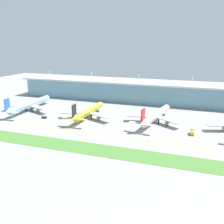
{
  "coord_description": "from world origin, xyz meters",
  "views": [
    {
      "loc": [
        64.16,
        -162.04,
        66.32
      ],
      "look_at": [
        -6.28,
        39.17,
        7.0
      ],
      "focal_mm": 40.81,
      "sensor_mm": 36.0,
      "label": 1
    }
  ],
  "objects_px": {
    "airliner_near_middle": "(89,112)",
    "fuel_truck": "(192,132)",
    "safety_cone_left_wingtip": "(163,134)",
    "safety_cone_right_wingtip": "(136,128)",
    "pushback_tug": "(44,117)",
    "airliner_far_middle": "(156,115)",
    "safety_cone_nose_front": "(130,129)",
    "airliner_nearest": "(30,104)"
  },
  "relations": [
    {
      "from": "fuel_truck",
      "to": "airliner_near_middle",
      "type": "bearing_deg",
      "value": 172.58
    },
    {
      "from": "safety_cone_right_wingtip",
      "to": "airliner_far_middle",
      "type": "bearing_deg",
      "value": 60.45
    },
    {
      "from": "airliner_far_middle",
      "to": "safety_cone_right_wingtip",
      "type": "distance_m",
      "value": 24.44
    },
    {
      "from": "airliner_far_middle",
      "to": "safety_cone_nose_front",
      "type": "bearing_deg",
      "value": -122.97
    },
    {
      "from": "airliner_far_middle",
      "to": "safety_cone_left_wingtip",
      "type": "xyz_separation_m",
      "value": [
        9.79,
        -25.38,
        -6.1
      ]
    },
    {
      "from": "safety_cone_nose_front",
      "to": "airliner_nearest",
      "type": "bearing_deg",
      "value": 168.99
    },
    {
      "from": "fuel_truck",
      "to": "airliner_far_middle",
      "type": "bearing_deg",
      "value": 148.24
    },
    {
      "from": "airliner_nearest",
      "to": "pushback_tug",
      "type": "relative_size",
      "value": 15.58
    },
    {
      "from": "airliner_nearest",
      "to": "pushback_tug",
      "type": "bearing_deg",
      "value": -31.82
    },
    {
      "from": "safety_cone_nose_front",
      "to": "safety_cone_right_wingtip",
      "type": "distance_m",
      "value": 4.9
    },
    {
      "from": "airliner_far_middle",
      "to": "fuel_truck",
      "type": "distance_m",
      "value": 36.1
    },
    {
      "from": "airliner_far_middle",
      "to": "safety_cone_right_wingtip",
      "type": "relative_size",
      "value": 95.36
    },
    {
      "from": "fuel_truck",
      "to": "pushback_tug",
      "type": "relative_size",
      "value": 1.58
    },
    {
      "from": "airliner_far_middle",
      "to": "pushback_tug",
      "type": "xyz_separation_m",
      "value": [
        -95.91,
        -19.99,
        -5.35
      ]
    },
    {
      "from": "airliner_nearest",
      "to": "fuel_truck",
      "type": "distance_m",
      "value": 155.22
    },
    {
      "from": "airliner_near_middle",
      "to": "fuel_truck",
      "type": "relative_size",
      "value": 8.38
    },
    {
      "from": "pushback_tug",
      "to": "safety_cone_left_wingtip",
      "type": "height_order",
      "value": "pushback_tug"
    },
    {
      "from": "airliner_far_middle",
      "to": "safety_cone_nose_front",
      "type": "relative_size",
      "value": 95.36
    },
    {
      "from": "airliner_near_middle",
      "to": "fuel_truck",
      "type": "xyz_separation_m",
      "value": [
        88.84,
        -11.56,
        -4.18
      ]
    },
    {
      "from": "fuel_truck",
      "to": "safety_cone_right_wingtip",
      "type": "bearing_deg",
      "value": -177.67
    },
    {
      "from": "fuel_truck",
      "to": "safety_cone_nose_front",
      "type": "bearing_deg",
      "value": -173.92
    },
    {
      "from": "safety_cone_nose_front",
      "to": "safety_cone_right_wingtip",
      "type": "bearing_deg",
      "value": 40.29
    },
    {
      "from": "safety_cone_right_wingtip",
      "to": "airliner_near_middle",
      "type": "bearing_deg",
      "value": 164.12
    },
    {
      "from": "fuel_truck",
      "to": "pushback_tug",
      "type": "height_order",
      "value": "fuel_truck"
    },
    {
      "from": "safety_cone_left_wingtip",
      "to": "airliner_near_middle",
      "type": "bearing_deg",
      "value": 165.15
    },
    {
      "from": "airliner_near_middle",
      "to": "fuel_truck",
      "type": "height_order",
      "value": "airliner_near_middle"
    },
    {
      "from": "fuel_truck",
      "to": "safety_cone_right_wingtip",
      "type": "xyz_separation_m",
      "value": [
        -42.16,
        -1.71,
        -1.91
      ]
    },
    {
      "from": "safety_cone_nose_front",
      "to": "safety_cone_right_wingtip",
      "type": "xyz_separation_m",
      "value": [
        3.74,
        3.17,
        0.0
      ]
    },
    {
      "from": "airliner_far_middle",
      "to": "safety_cone_nose_front",
      "type": "distance_m",
      "value": 28.97
    },
    {
      "from": "airliner_nearest",
      "to": "airliner_near_middle",
      "type": "relative_size",
      "value": 1.18
    },
    {
      "from": "safety_cone_left_wingtip",
      "to": "airliner_nearest",
      "type": "bearing_deg",
      "value": 170.35
    },
    {
      "from": "safety_cone_left_wingtip",
      "to": "safety_cone_right_wingtip",
      "type": "bearing_deg",
      "value": 167.42
    },
    {
      "from": "airliner_near_middle",
      "to": "airliner_far_middle",
      "type": "bearing_deg",
      "value": 7.14
    },
    {
      "from": "airliner_nearest",
      "to": "airliner_near_middle",
      "type": "bearing_deg",
      "value": -4.06
    },
    {
      "from": "safety_cone_left_wingtip",
      "to": "fuel_truck",
      "type": "bearing_deg",
      "value": 17.44
    },
    {
      "from": "airliner_nearest",
      "to": "airliner_near_middle",
      "type": "xyz_separation_m",
      "value": [
        65.48,
        -4.65,
        -0.01
      ]
    },
    {
      "from": "airliner_near_middle",
      "to": "pushback_tug",
      "type": "distance_m",
      "value": 39.99
    },
    {
      "from": "safety_cone_nose_front",
      "to": "fuel_truck",
      "type": "bearing_deg",
      "value": 6.08
    },
    {
      "from": "airliner_nearest",
      "to": "safety_cone_left_wingtip",
      "type": "xyz_separation_m",
      "value": [
        133.62,
        -22.72,
        -6.11
      ]
    },
    {
      "from": "safety_cone_right_wingtip",
      "to": "pushback_tug",
      "type": "bearing_deg",
      "value": 179.59
    },
    {
      "from": "airliner_far_middle",
      "to": "safety_cone_left_wingtip",
      "type": "bearing_deg",
      "value": -68.91
    },
    {
      "from": "safety_cone_left_wingtip",
      "to": "safety_cone_nose_front",
      "type": "xyz_separation_m",
      "value": [
        -25.2,
        1.62,
        0.0
      ]
    }
  ]
}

